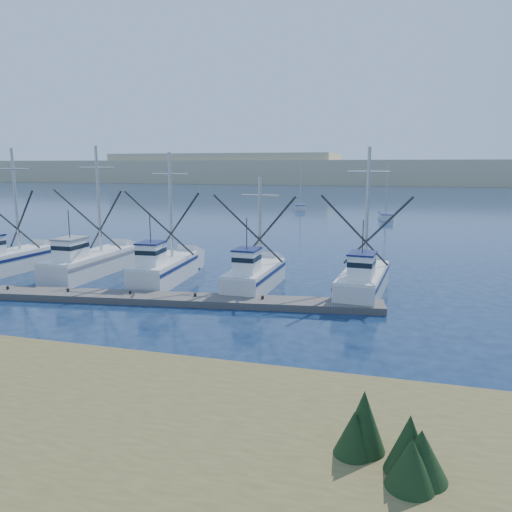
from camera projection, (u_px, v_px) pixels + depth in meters
The scene contains 6 objects.
ground at pixel (224, 350), 21.94m from camera, with size 500.00×500.00×0.00m, color #0C1935.
floating_dock at pixel (130, 297), 29.91m from camera, with size 29.80×1.99×0.40m, color #56524D.
dune_ridge at pixel (382, 172), 219.83m from camera, with size 360.00×60.00×10.00m, color tan.
trawler_fleet at pixel (160, 268), 34.54m from camera, with size 29.39×8.79×9.42m.
sailboat_near at pixel (386, 216), 74.38m from camera, with size 2.28×5.71×8.10m.
sailboat_far at pixel (300, 207), 90.60m from camera, with size 2.68×5.22×8.10m.
Camera 1 is at (7.02, -19.67, 8.02)m, focal length 35.00 mm.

